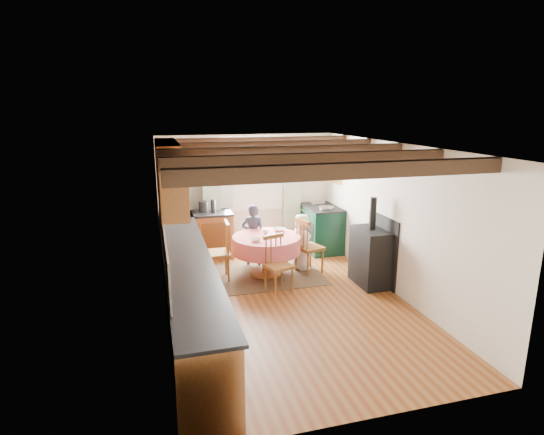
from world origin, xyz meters
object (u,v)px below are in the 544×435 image
object	(u,v)px
child_far	(253,235)
child_right	(301,242)
chair_left	(217,251)
chair_near	(279,264)
cast_iron_stove	(371,242)
aga_range	(321,228)
chair_right	(309,245)
dining_table	(266,256)
cup	(266,233)

from	to	relation	value
child_far	child_right	distance (m)	0.93
chair_left	child_right	xyz separation A→B (m)	(1.57, 0.10, 0.01)
chair_near	cast_iron_stove	bearing A→B (deg)	-21.73
cast_iron_stove	child_far	world-z (taller)	cast_iron_stove
chair_left	child_far	bearing A→B (deg)	128.78
cast_iron_stove	child_right	distance (m)	1.35
child_far	cast_iron_stove	bearing A→B (deg)	157.66
aga_range	child_right	distance (m)	1.23
chair_near	chair_right	xyz separation A→B (m)	(0.77, 0.67, 0.04)
aga_range	dining_table	bearing A→B (deg)	-143.30
aga_range	cast_iron_stove	size ratio (longest dim) A/B	0.69
cast_iron_stove	cup	world-z (taller)	cast_iron_stove
child_right	chair_right	bearing A→B (deg)	-160.91
child_far	child_right	world-z (taller)	child_far
dining_table	child_right	distance (m)	0.73
dining_table	chair_right	bearing A→B (deg)	-3.94
dining_table	chair_left	distance (m)	0.88
child_far	cup	size ratio (longest dim) A/B	11.33
chair_right	child_far	bearing A→B (deg)	36.07
chair_near	child_far	world-z (taller)	child_far
aga_range	child_right	size ratio (longest dim) A/B	0.99
chair_near	child_far	size ratio (longest dim) A/B	0.79
aga_range	chair_left	bearing A→B (deg)	-155.78
chair_left	cup	bearing A→B (deg)	93.77
cast_iron_stove	child_far	xyz separation A→B (m)	(-1.69, 1.45, -0.16)
cast_iron_stove	child_far	bearing A→B (deg)	139.31
dining_table	chair_near	xyz separation A→B (m)	(0.02, -0.73, 0.10)
chair_near	aga_range	world-z (taller)	aga_range
aga_range	child_right	xyz separation A→B (m)	(-0.77, -0.96, 0.05)
chair_right	cup	xyz separation A→B (m)	(-0.79, 0.11, 0.27)
aga_range	child_right	bearing A→B (deg)	-128.90
chair_left	child_right	size ratio (longest dim) A/B	0.98
chair_right	aga_range	world-z (taller)	chair_right
dining_table	cast_iron_stove	size ratio (longest dim) A/B	0.80
dining_table	chair_near	size ratio (longest dim) A/B	1.29
chair_left	cup	size ratio (longest dim) A/B	9.88
chair_right	cup	size ratio (longest dim) A/B	9.74
cup	chair_right	bearing A→B (deg)	-8.09
chair_left	cast_iron_stove	bearing A→B (deg)	72.80
chair_near	child_right	world-z (taller)	child_right
chair_near	cup	size ratio (longest dim) A/B	8.93
chair_near	child_right	distance (m)	1.11
chair_near	aga_range	distance (m)	2.34
dining_table	chair_left	world-z (taller)	chair_left
child_far	cup	distance (m)	0.58
chair_right	cast_iron_stove	size ratio (longest dim) A/B	0.67
cup	chair_near	bearing A→B (deg)	-88.82
child_right	aga_range	bearing A→B (deg)	-43.79
cast_iron_stove	cup	size ratio (longest dim) A/B	14.43
cast_iron_stove	dining_table	bearing A→B (deg)	151.70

